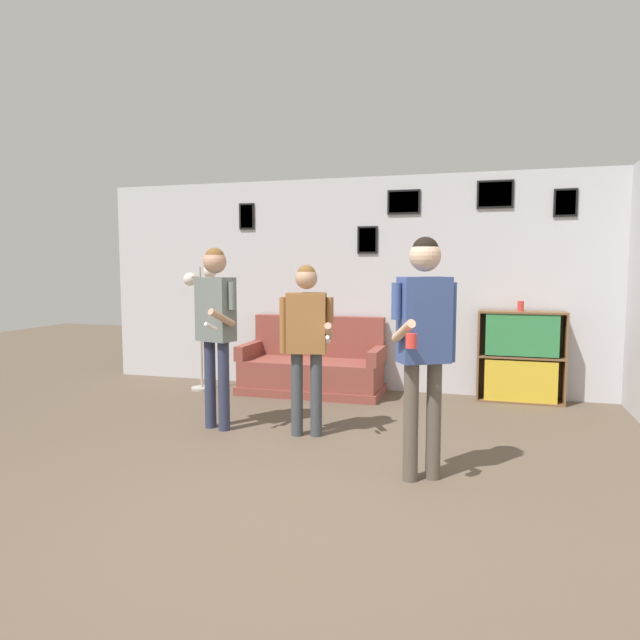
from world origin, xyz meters
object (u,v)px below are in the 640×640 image
(bookshelf, at_px, (521,357))
(couch, at_px, (313,368))
(person_watcher_holding_cup, at_px, (424,330))
(person_player_foreground_left, at_px, (216,318))
(drinking_cup, at_px, (521,306))
(floor_lamp, at_px, (200,300))
(person_player_foreground_center, at_px, (306,333))

(bookshelf, bearing_deg, couch, -175.59)
(couch, height_order, person_watcher_holding_cup, person_watcher_holding_cup)
(bookshelf, bearing_deg, person_player_foreground_left, -145.44)
(person_watcher_holding_cup, height_order, drinking_cup, person_watcher_holding_cup)
(floor_lamp, bearing_deg, person_watcher_holding_cup, -37.74)
(couch, bearing_deg, person_player_foreground_left, -103.35)
(person_player_foreground_center, bearing_deg, floor_lamp, 140.88)
(drinking_cup, bearing_deg, person_player_foreground_left, -145.26)
(person_player_foreground_left, relative_size, drinking_cup, 14.95)
(floor_lamp, height_order, person_watcher_holding_cup, person_watcher_holding_cup)
(floor_lamp, bearing_deg, bookshelf, 6.26)
(drinking_cup, bearing_deg, couch, -175.54)
(person_player_foreground_center, xyz_separation_m, person_watcher_holding_cup, (1.15, -0.82, 0.15))
(couch, distance_m, bookshelf, 2.49)
(bookshelf, xyz_separation_m, person_player_foreground_center, (-1.99, -1.97, 0.44))
(bookshelf, distance_m, person_watcher_holding_cup, 2.97)
(person_player_foreground_left, bearing_deg, drinking_cup, 34.74)
(bookshelf, height_order, floor_lamp, floor_lamp)
(couch, height_order, floor_lamp, floor_lamp)
(couch, distance_m, person_watcher_holding_cup, 3.18)
(person_watcher_holding_cup, xyz_separation_m, drinking_cup, (0.82, 2.79, 0.01))
(person_player_foreground_center, bearing_deg, person_player_foreground_left, -178.27)
(person_player_foreground_left, height_order, drinking_cup, person_player_foreground_left)
(person_player_foreground_left, relative_size, person_watcher_holding_cup, 0.98)
(couch, xyz_separation_m, bookshelf, (2.47, 0.19, 0.23))
(floor_lamp, xyz_separation_m, person_player_foreground_center, (1.90, -1.54, -0.19))
(floor_lamp, distance_m, person_player_foreground_center, 2.45)
(person_watcher_holding_cup, bearing_deg, couch, 122.12)
(couch, bearing_deg, drinking_cup, 4.46)
(person_player_foreground_left, distance_m, drinking_cup, 3.51)
(floor_lamp, height_order, drinking_cup, floor_lamp)
(bookshelf, xyz_separation_m, person_watcher_holding_cup, (-0.84, -2.79, 0.59))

